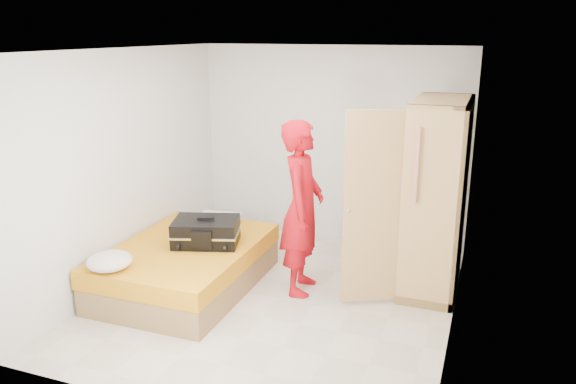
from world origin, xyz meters
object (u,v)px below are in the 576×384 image
(bed, at_px, (187,266))
(person, at_px, (302,208))
(wardrobe, at_px, (431,202))
(suitcase, at_px, (206,232))
(round_cushion, at_px, (109,261))

(bed, bearing_deg, person, 17.58)
(bed, height_order, person, person)
(wardrobe, xyz_separation_m, person, (-1.28, -0.54, -0.05))
(wardrobe, bearing_deg, person, -157.34)
(bed, height_order, wardrobe, wardrobe)
(bed, relative_size, person, 1.07)
(suitcase, bearing_deg, wardrobe, 1.51)
(person, bearing_deg, wardrobe, -75.61)
(round_cushion, bearing_deg, bed, 65.77)
(person, distance_m, suitcase, 1.11)
(person, bearing_deg, round_cushion, 119.04)
(wardrobe, relative_size, round_cushion, 4.69)
(person, bearing_deg, bed, 99.30)
(wardrobe, relative_size, person, 1.11)
(bed, bearing_deg, wardrobe, 20.23)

